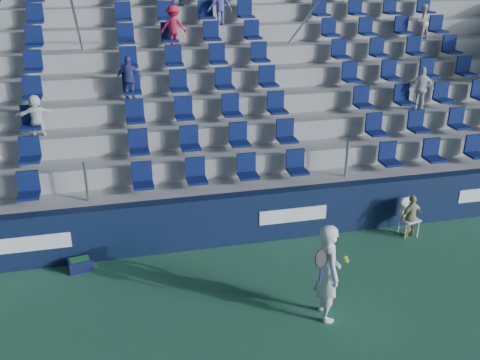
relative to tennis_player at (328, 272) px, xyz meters
name	(u,v)px	position (x,y,z in m)	size (l,w,h in m)	color
ground	(265,329)	(-1.17, -0.11, -0.94)	(70.00, 70.00, 0.00)	#296142
sponsor_wall	(228,220)	(-1.16, 3.04, -0.34)	(24.00, 0.32, 1.20)	#0E1936
grandstand	(192,99)	(-1.17, 8.14, 1.20)	(24.00, 8.17, 6.63)	#969792
tennis_player	(328,272)	(0.00, 0.00, 0.00)	(0.69, 0.71, 1.87)	silver
line_judge_chair	(408,214)	(3.06, 2.54, -0.43)	(0.47, 0.48, 0.90)	white
line_judge	(411,216)	(3.06, 2.39, -0.42)	(0.61, 0.26, 1.05)	tan
ball_bin	(80,264)	(-4.43, 2.64, -0.79)	(0.53, 0.40, 0.27)	#0E1335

